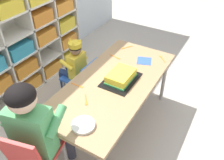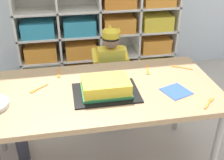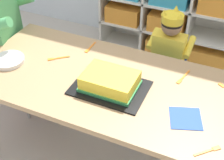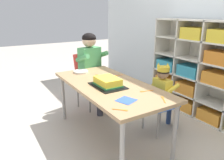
% 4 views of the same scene
% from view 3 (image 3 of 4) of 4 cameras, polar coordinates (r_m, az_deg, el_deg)
% --- Properties ---
extents(ground, '(16.00, 16.00, 0.00)m').
position_cam_3_polar(ground, '(2.17, -0.96, -13.13)').
color(ground, '#BCB2A3').
extents(activity_table, '(1.48, 0.70, 0.63)m').
position_cam_3_polar(activity_table, '(1.75, -1.16, -1.30)').
color(activity_table, '#A37F56').
rests_on(activity_table, ground).
extents(classroom_chair_blue, '(0.33, 0.36, 0.59)m').
position_cam_3_polar(classroom_chair_blue, '(2.23, 9.09, 0.86)').
color(classroom_chair_blue, blue).
rests_on(classroom_chair_blue, ground).
extents(child_with_crown, '(0.30, 0.31, 0.82)m').
position_cam_3_polar(child_with_crown, '(2.22, 10.32, 5.48)').
color(child_with_crown, yellow).
rests_on(child_with_crown, ground).
extents(adult_helper_seated, '(0.47, 0.45, 1.09)m').
position_cam_3_polar(adult_helper_seated, '(2.20, -17.82, 9.08)').
color(adult_helper_seated, '#4C9E5B').
rests_on(adult_helper_seated, ground).
extents(birthday_cake_on_tray, '(0.38, 0.27, 0.09)m').
position_cam_3_polar(birthday_cake_on_tray, '(1.64, -0.37, -0.47)').
color(birthday_cake_on_tray, black).
rests_on(birthday_cake_on_tray, activity_table).
extents(paper_plate_stack, '(0.18, 0.18, 0.02)m').
position_cam_3_polar(paper_plate_stack, '(1.94, -17.94, 3.37)').
color(paper_plate_stack, white).
rests_on(paper_plate_stack, activity_table).
extents(paper_napkin_square, '(0.19, 0.19, 0.00)m').
position_cam_3_polar(paper_napkin_square, '(1.54, 12.96, -6.66)').
color(paper_napkin_square, '#3356B7').
rests_on(paper_napkin_square, activity_table).
extents(fork_scattered_mid_table, '(0.02, 0.13, 0.00)m').
position_cam_3_polar(fork_scattered_mid_table, '(1.97, -3.95, 5.73)').
color(fork_scattered_mid_table, orange).
rests_on(fork_scattered_mid_table, activity_table).
extents(fork_near_child_seat, '(0.05, 0.14, 0.00)m').
position_cam_3_polar(fork_near_child_seat, '(1.77, 12.48, 0.39)').
color(fork_near_child_seat, orange).
rests_on(fork_near_child_seat, activity_table).
extents(fork_by_napkin, '(0.11, 0.09, 0.00)m').
position_cam_3_polar(fork_by_napkin, '(1.90, -9.76, 3.83)').
color(fork_by_napkin, orange).
rests_on(fork_by_napkin, activity_table).
extents(fork_at_table_front_edge, '(0.10, 0.10, 0.00)m').
position_cam_3_polar(fork_at_table_front_edge, '(1.44, 16.91, -11.92)').
color(fork_at_table_front_edge, orange).
rests_on(fork_at_table_front_edge, activity_table).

